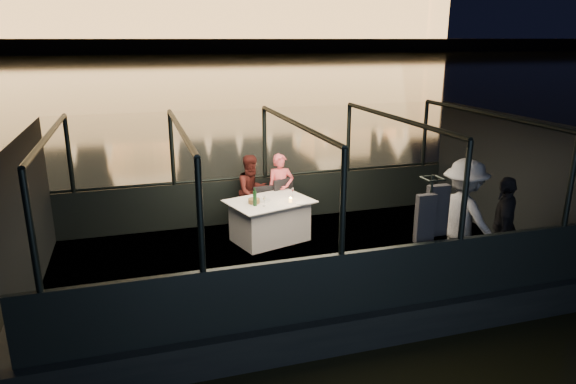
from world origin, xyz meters
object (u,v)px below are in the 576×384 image
object	(u,v)px
person_woman_coral	(281,189)
chair_port_right	(286,207)
dining_table_central	(270,220)
passenger_stripe	(462,223)
passenger_dark	(504,220)
wine_bottle	(255,197)
person_man_maroon	(252,191)
chair_port_left	(266,209)
coat_stand	(428,235)

from	to	relation	value
person_woman_coral	chair_port_right	bearing A→B (deg)	-78.67
dining_table_central	passenger_stripe	xyz separation A→B (m)	(2.50, -2.22, 0.47)
chair_port_right	passenger_dark	xyz separation A→B (m)	(2.75, -2.75, 0.40)
wine_bottle	person_man_maroon	bearing A→B (deg)	79.86
dining_table_central	passenger_stripe	size ratio (longest dim) A/B	0.78
chair_port_left	passenger_stripe	bearing A→B (deg)	-51.02
chair_port_right	wine_bottle	world-z (taller)	wine_bottle
chair_port_right	chair_port_left	bearing A→B (deg)	153.81
person_woman_coral	chair_port_left	bearing A→B (deg)	-143.24
dining_table_central	wine_bottle	size ratio (longest dim) A/B	4.51
person_woman_coral	passenger_dark	bearing A→B (deg)	-44.14
person_man_maroon	chair_port_left	bearing A→B (deg)	-75.56
passenger_dark	wine_bottle	xyz separation A→B (m)	(-3.52, 2.11, 0.06)
dining_table_central	person_woman_coral	bearing A→B (deg)	60.08
passenger_stripe	passenger_dark	xyz separation A→B (m)	(0.70, -0.09, 0.00)
chair_port_left	person_man_maroon	xyz separation A→B (m)	(-0.19, 0.30, 0.30)
chair_port_right	coat_stand	bearing A→B (deg)	-91.59
person_man_maroon	passenger_stripe	size ratio (longest dim) A/B	0.78
coat_stand	person_man_maroon	size ratio (longest dim) A/B	1.23
chair_port_left	passenger_dark	bearing A→B (deg)	-44.78
person_woman_coral	wine_bottle	bearing A→B (deg)	-125.44
dining_table_central	coat_stand	xyz separation A→B (m)	(1.64, -2.63, 0.51)
person_man_maroon	passenger_stripe	xyz separation A→B (m)	(2.65, -2.99, 0.10)
coat_stand	chair_port_left	bearing A→B (deg)	117.17
passenger_dark	wine_bottle	size ratio (longest dim) A/B	4.86
chair_port_left	person_woman_coral	world-z (taller)	person_woman_coral
chair_port_right	wine_bottle	bearing A→B (deg)	-162.68
chair_port_right	coat_stand	xyz separation A→B (m)	(1.18, -3.08, 0.45)
chair_port_left	passenger_dark	distance (m)	4.22
passenger_dark	wine_bottle	bearing A→B (deg)	-81.17
passenger_dark	passenger_stripe	bearing A→B (deg)	-57.27
person_man_maroon	passenger_dark	bearing A→B (deg)	-60.46
passenger_dark	chair_port_left	bearing A→B (deg)	-91.64
dining_table_central	chair_port_right	bearing A→B (deg)	44.82
chair_port_left	wine_bottle	distance (m)	0.89
chair_port_left	passenger_dark	xyz separation A→B (m)	(3.15, -2.78, 0.40)
chair_port_right	passenger_dark	size ratio (longest dim) A/B	0.61
chair_port_left	wine_bottle	bearing A→B (deg)	-121.85
chair_port_left	coat_stand	bearing A→B (deg)	-66.23
passenger_stripe	coat_stand	bearing A→B (deg)	97.01
dining_table_central	chair_port_right	world-z (taller)	chair_port_right
dining_table_central	passenger_dark	xyz separation A→B (m)	(3.20, -2.30, 0.47)
coat_stand	passenger_dark	world-z (taller)	coat_stand
coat_stand	dining_table_central	bearing A→B (deg)	121.95
person_man_maroon	passenger_dark	distance (m)	4.55
person_man_maroon	person_woman_coral	bearing A→B (deg)	-23.56
chair_port_right	person_man_maroon	xyz separation A→B (m)	(-0.60, 0.33, 0.30)
chair_port_right	person_man_maroon	distance (m)	0.74
dining_table_central	person_man_maroon	xyz separation A→B (m)	(-0.14, 0.78, 0.36)
person_woman_coral	passenger_stripe	bearing A→B (deg)	-51.38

